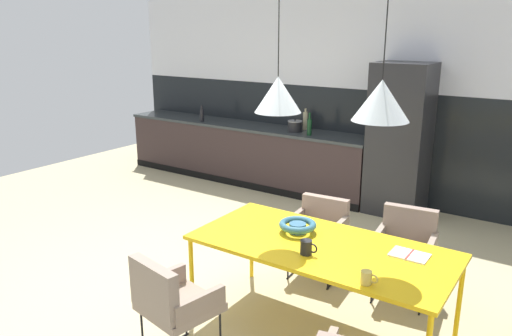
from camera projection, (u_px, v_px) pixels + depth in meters
The scene contains 19 objects.
ground_plane at pixel (200, 282), 4.57m from camera, with size 9.70×9.70×0.00m, color tan.
back_wall_splashback_dark at pixel (347, 142), 6.91m from camera, with size 7.46×0.12×1.49m, color black.
back_wall_panel_upper at pixel (353, 31), 6.50m from camera, with size 7.46×0.12×1.49m, color silver.
kitchen_counter at pixel (243, 153), 7.54m from camera, with size 4.10×0.63×0.89m.
refrigerator_column at pixel (399, 140), 6.11m from camera, with size 0.68×0.60×1.89m, color #232326.
dining_table at pixel (321, 249), 3.66m from camera, with size 1.93×0.91×0.72m.
armchair_head_of_table at pixel (406, 241), 4.23m from camera, with size 0.53×0.52×0.78m.
armchair_by_stool at pixel (320, 225), 4.63m from camera, with size 0.52×0.51×0.73m.
armchair_corner_seat at pixel (170, 298), 3.32m from camera, with size 0.56×0.55×0.81m.
fruit_bowl at pixel (298, 225), 3.86m from camera, with size 0.29×0.29×0.09m.
open_book at pixel (410, 255), 3.47m from camera, with size 0.26×0.19×0.02m.
mug_short_terracotta at pixel (307, 247), 3.48m from camera, with size 0.13×0.08×0.11m.
mug_white_ceramic at pixel (367, 278), 3.07m from camera, with size 0.11×0.07×0.09m.
cooking_pot at pixel (295, 126), 6.88m from camera, with size 0.20×0.20×0.18m.
bottle_wine_green at pixel (309, 126), 6.62m from camera, with size 0.06×0.06×0.31m.
bottle_spice_small at pixel (305, 120), 7.01m from camera, with size 0.07×0.07×0.30m.
bottle_oil_tall at pixel (202, 115), 7.62m from camera, with size 0.06×0.06×0.25m.
pendant_lamp_over_table_near at pixel (278, 94), 3.56m from camera, with size 0.34×0.34×1.25m.
pendant_lamp_over_table_far at pixel (381, 100), 3.14m from camera, with size 0.37×0.37×1.24m.
Camera 1 is at (2.75, -3.10, 2.26)m, focal length 34.56 mm.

